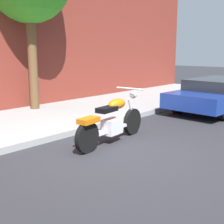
% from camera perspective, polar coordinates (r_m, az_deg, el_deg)
% --- Properties ---
extents(ground_plane, '(60.00, 60.00, 0.00)m').
position_cam_1_polar(ground_plane, '(6.02, 0.59, -7.42)').
color(ground_plane, '#28282D').
extents(sidewalk, '(20.73, 3.35, 0.14)m').
position_cam_1_polar(sidewalk, '(8.35, -15.95, -2.00)').
color(sidewalk, '#949494').
rests_on(sidewalk, ground).
extents(motorcycle, '(2.23, 0.70, 1.11)m').
position_cam_1_polar(motorcycle, '(6.52, -0.05, -1.75)').
color(motorcycle, black).
rests_on(motorcycle, ground).
extents(parked_car_blue, '(4.46, 1.93, 1.03)m').
position_cam_1_polar(parked_car_blue, '(10.68, 19.48, 3.29)').
color(parked_car_blue, black).
rests_on(parked_car_blue, ground).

